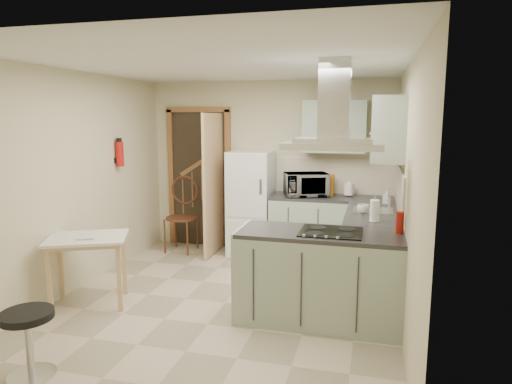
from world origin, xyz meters
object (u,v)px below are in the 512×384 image
(drop_leaf_table, at_px, (89,271))
(fridge, at_px, (251,203))
(bentwood_chair, at_px, (181,218))
(peninsula, at_px, (319,277))
(extractor_hood, at_px, (333,146))
(stool, at_px, (29,344))
(microwave, at_px, (306,185))

(drop_leaf_table, bearing_deg, fridge, 37.26)
(drop_leaf_table, relative_size, bentwood_chair, 0.79)
(peninsula, xyz_separation_m, drop_leaf_table, (-2.41, -0.22, -0.08))
(peninsula, height_order, extractor_hood, extractor_hood)
(stool, relative_size, microwave, 0.92)
(peninsula, distance_m, bentwood_chair, 2.92)
(bentwood_chair, relative_size, stool, 1.91)
(peninsula, height_order, bentwood_chair, bentwood_chair)
(bentwood_chair, distance_m, stool, 3.40)
(drop_leaf_table, bearing_deg, stool, -98.56)
(drop_leaf_table, relative_size, microwave, 1.38)
(extractor_hood, relative_size, stool, 1.70)
(fridge, bearing_deg, bentwood_chair, -172.53)
(stool, bearing_deg, peninsula, 37.06)
(fridge, distance_m, microwave, 0.85)
(peninsula, relative_size, microwave, 2.69)
(bentwood_chair, height_order, stool, bentwood_chair)
(drop_leaf_table, bearing_deg, microwave, 23.10)
(stool, bearing_deg, extractor_hood, 35.74)
(peninsula, bearing_deg, extractor_hood, 0.00)
(fridge, relative_size, extractor_hood, 1.67)
(microwave, bearing_deg, stool, -135.55)
(stool, bearing_deg, bentwood_chair, 93.93)
(stool, bearing_deg, microwave, 65.26)
(fridge, distance_m, extractor_hood, 2.57)
(fridge, bearing_deg, peninsula, -58.26)
(bentwood_chair, bearing_deg, extractor_hood, -35.89)
(fridge, xyz_separation_m, stool, (-0.81, -3.52, -0.49))
(peninsula, bearing_deg, fridge, 121.74)
(fridge, height_order, stool, fridge)
(peninsula, height_order, stool, peninsula)
(peninsula, bearing_deg, stool, -142.94)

